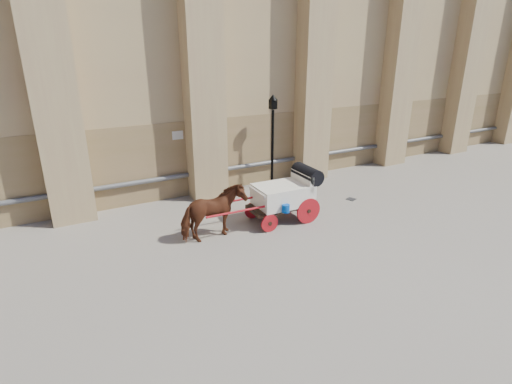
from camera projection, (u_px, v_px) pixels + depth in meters
ground at (276, 223)px, 13.64m from camera, size 90.00×90.00×0.00m
horse at (213, 213)px, 12.26m from camera, size 2.11×1.15×1.70m
carriage at (287, 193)px, 13.59m from camera, size 4.20×1.50×1.82m
street_lamp at (272, 139)px, 16.36m from camera, size 0.36×0.36×3.89m
drain_grate_near at (304, 220)px, 13.84m from camera, size 0.41×0.41×0.01m
drain_grate_far at (351, 199)px, 15.74m from camera, size 0.41×0.41×0.01m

